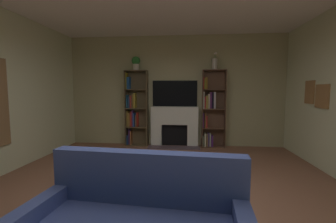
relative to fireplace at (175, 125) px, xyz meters
The scene contains 9 objects.
ground_plane 3.11m from the fireplace, 90.00° to the right, with size 7.62×7.62×0.00m, color #895C46.
wall_back_accent 0.91m from the fireplace, 90.00° to the left, with size 5.77×0.06×2.90m, color tan.
fireplace is the anchor object (origin of this frame).
tv 0.84m from the fireplace, 90.00° to the left, with size 1.17×0.06×0.68m, color black.
bookshelf_left 1.15m from the fireplace, behind, with size 0.60×0.27×1.99m.
bookshelf_right 1.02m from the fireplace, ahead, with size 0.60×0.27×1.99m.
potted_plant 1.93m from the fireplace, behind, with size 0.22×0.22×0.36m.
vase_with_flowers 1.88m from the fireplace, ahead, with size 0.14×0.14×0.44m.
coffee_table 3.32m from the fireplace, 90.56° to the right, with size 0.79×0.50×0.44m.
Camera 1 is at (0.40, -2.83, 1.47)m, focal length 24.12 mm.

